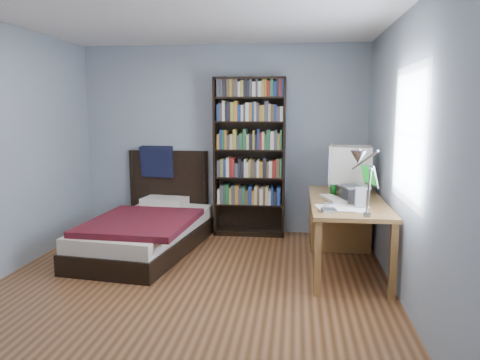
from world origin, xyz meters
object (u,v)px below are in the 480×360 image
at_px(desk, 341,218).
at_px(keyboard, 333,199).
at_px(bookshelf, 250,157).
at_px(bed, 149,228).
at_px(laptop, 355,191).
at_px(soda_can, 333,190).
at_px(desk_lamp, 360,164).
at_px(crt_monitor, 349,166).
at_px(speaker, 361,198).

bearing_deg(desk, keyboard, -104.86).
height_order(desk, bookshelf, bookshelf).
distance_m(keyboard, bed, 2.22).
xyz_separation_m(laptop, soda_can, (-0.19, 0.31, -0.05)).
bearing_deg(desk, bed, -177.36).
bearing_deg(desk_lamp, crt_monitor, 86.59).
bearing_deg(desk_lamp, soda_can, 93.71).
xyz_separation_m(desk_lamp, keyboard, (-0.11, 1.10, -0.49)).
bearing_deg(keyboard, laptop, -24.95).
bearing_deg(laptop, crt_monitor, 90.84).
relative_size(laptop, soda_can, 3.14).
distance_m(desk, crt_monitor, 0.61).
distance_m(desk, soda_can, 0.48).
bearing_deg(desk_lamp, bookshelf, 115.10).
bearing_deg(keyboard, desk_lamp, -101.09).
height_order(crt_monitor, speaker, crt_monitor).
bearing_deg(laptop, soda_can, 122.13).
bearing_deg(bed, desk, 2.64).
height_order(laptop, speaker, laptop).
xyz_separation_m(speaker, bookshelf, (-1.22, 1.59, 0.21)).
xyz_separation_m(crt_monitor, keyboard, (-0.21, -0.53, -0.28)).
bearing_deg(bed, speaker, -18.33).
distance_m(crt_monitor, bookshelf, 1.40).
xyz_separation_m(soda_can, bed, (-2.14, 0.17, -0.54)).
xyz_separation_m(desk, soda_can, (-0.12, -0.27, 0.37)).
bearing_deg(crt_monitor, keyboard, -111.70).
xyz_separation_m(laptop, bookshelf, (-1.21, 1.28, 0.20)).
distance_m(desk_lamp, bookshelf, 2.61).
relative_size(keyboard, bed, 0.19).
distance_m(soda_can, bed, 2.21).
distance_m(keyboard, speaker, 0.41).
xyz_separation_m(crt_monitor, desk_lamp, (-0.10, -1.63, 0.20)).
xyz_separation_m(desk, laptop, (0.07, -0.58, 0.42)).
distance_m(desk, laptop, 0.72).
bearing_deg(keyboard, crt_monitor, 51.40).
relative_size(desk, soda_can, 14.20).
bearing_deg(bookshelf, crt_monitor, -31.24).
xyz_separation_m(crt_monitor, speaker, (0.02, -0.86, -0.20)).
relative_size(desk, keyboard, 4.30).
distance_m(keyboard, soda_can, 0.28).
height_order(desk, crt_monitor, crt_monitor).
relative_size(desk, laptop, 4.53).
bearing_deg(soda_can, bed, 175.53).
height_order(crt_monitor, bed, crt_monitor).
height_order(speaker, bed, bed).
distance_m(desk, keyboard, 0.66).
height_order(desk, bed, bed).
xyz_separation_m(speaker, bed, (-2.35, 0.78, -0.57)).
distance_m(speaker, bed, 2.54).
relative_size(desk, bed, 0.80).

